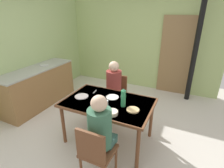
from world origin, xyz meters
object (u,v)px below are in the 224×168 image
at_px(chair_near_diner, 96,152).
at_px(water_bottle_green_near, 123,98).
at_px(person_near_diner, 100,127).
at_px(person_far_diner, 114,83).
at_px(serving_bowl_center, 112,113).
at_px(kitchen_counter, 39,87).
at_px(dining_table, 108,105).
at_px(chair_far_diner, 116,93).

bearing_deg(chair_near_diner, water_bottle_green_near, 86.48).
bearing_deg(chair_near_diner, person_near_diner, 90.00).
bearing_deg(person_far_diner, serving_bowl_center, 113.55).
relative_size(person_far_diner, water_bottle_green_near, 2.59).
height_order(kitchen_counter, person_near_diner, person_near_diner).
bearing_deg(person_near_diner, person_far_diner, 108.03).
relative_size(dining_table, person_far_diner, 1.85).
relative_size(water_bottle_green_near, serving_bowl_center, 1.75).
distance_m(chair_near_diner, person_near_diner, 0.31).
distance_m(chair_far_diner, person_far_diner, 0.31).
relative_size(chair_near_diner, water_bottle_green_near, 2.93).
bearing_deg(water_bottle_green_near, dining_table, 174.11).
height_order(person_near_diner, serving_bowl_center, person_near_diner).
bearing_deg(water_bottle_green_near, person_near_diner, -94.27).
height_order(kitchen_counter, chair_near_diner, kitchen_counter).
height_order(dining_table, chair_near_diner, chair_near_diner).
height_order(chair_near_diner, person_near_diner, person_near_diner).
relative_size(dining_table, person_near_diner, 1.85).
xyz_separation_m(dining_table, serving_bowl_center, (0.22, -0.31, 0.10)).
distance_m(chair_far_diner, serving_bowl_center, 1.23).
xyz_separation_m(chair_near_diner, chair_far_diner, (-0.44, 1.62, 0.00)).
bearing_deg(water_bottle_green_near, chair_near_diner, -93.52).
distance_m(chair_near_diner, serving_bowl_center, 0.57).
bearing_deg(chair_far_diner, kitchen_counter, 11.08).
height_order(chair_near_diner, serving_bowl_center, chair_near_diner).
bearing_deg(person_near_diner, water_bottle_green_near, 85.73).
bearing_deg(dining_table, serving_bowl_center, -55.25).
bearing_deg(person_near_diner, dining_table, 108.56).
bearing_deg(person_far_diner, kitchen_counter, 6.93).
bearing_deg(dining_table, water_bottle_green_near, -5.89).
relative_size(dining_table, water_bottle_green_near, 4.80).
bearing_deg(person_near_diner, serving_bowl_center, 91.28).
bearing_deg(kitchen_counter, dining_table, -12.36).
bearing_deg(dining_table, chair_far_diner, 104.69).
bearing_deg(dining_table, person_near_diner, -71.44).
bearing_deg(chair_far_diner, serving_bowl_center, 110.95).
bearing_deg(chair_near_diner, kitchen_counter, 151.06).
bearing_deg(water_bottle_green_near, chair_far_diner, 120.13).
distance_m(person_near_diner, person_far_diner, 1.41).
xyz_separation_m(dining_table, chair_far_diner, (-0.21, 0.81, -0.18)).
distance_m(dining_table, water_bottle_green_near, 0.35).
relative_size(chair_far_diner, person_far_diner, 1.13).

